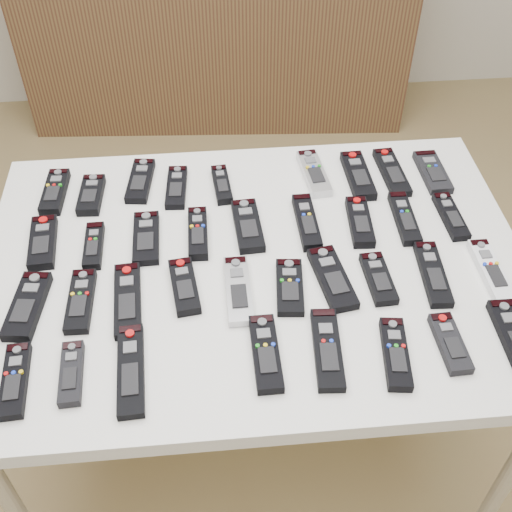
{
  "coord_description": "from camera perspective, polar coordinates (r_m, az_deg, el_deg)",
  "views": [
    {
      "loc": [
        -0.09,
        -1.09,
        1.83
      ],
      "look_at": [
        0.01,
        -0.07,
        0.8
      ],
      "focal_mm": 45.0,
      "sensor_mm": 36.0,
      "label": 1
    }
  ],
  "objects": [
    {
      "name": "remote_16",
      "position": [
        1.6,
        13.06,
        3.29
      ],
      "size": [
        0.05,
        0.18,
        0.02
      ],
      "primitive_type": "cube",
      "rotation": [
        0.0,
        0.0,
        -0.03
      ],
      "color": "black",
      "rests_on": "table"
    },
    {
      "name": "remote_8",
      "position": [
        1.77,
        15.42,
        7.2
      ],
      "size": [
        0.06,
        0.17,
        0.02
      ],
      "primitive_type": "cube",
      "rotation": [
        0.0,
        0.0,
        0.02
      ],
      "color": "black",
      "rests_on": "table"
    },
    {
      "name": "remote_0",
      "position": [
        1.72,
        -17.45,
        5.46
      ],
      "size": [
        0.06,
        0.17,
        0.02
      ],
      "primitive_type": "cube",
      "rotation": [
        0.0,
        0.0,
        -0.05
      ],
      "color": "black",
      "rests_on": "table"
    },
    {
      "name": "remote_32",
      "position": [
        1.3,
        6.36,
        -8.22
      ],
      "size": [
        0.07,
        0.2,
        0.02
      ],
      "primitive_type": "cube",
      "rotation": [
        0.0,
        0.0,
        -0.07
      ],
      "color": "black",
      "rests_on": "table"
    },
    {
      "name": "remote_17",
      "position": [
        1.64,
        16.93,
        3.4
      ],
      "size": [
        0.05,
        0.16,
        0.02
      ],
      "primitive_type": "cube",
      "rotation": [
        0.0,
        0.0,
        0.03
      ],
      "color": "black",
      "rests_on": "table"
    },
    {
      "name": "remote_5",
      "position": [
        1.71,
        5.16,
        7.33
      ],
      "size": [
        0.07,
        0.18,
        0.02
      ],
      "primitive_type": "cube",
      "rotation": [
        0.0,
        0.0,
        0.09
      ],
      "color": "#B7B7BC",
      "rests_on": "table"
    },
    {
      "name": "remote_24",
      "position": [
        1.43,
        6.8,
        -1.98
      ],
      "size": [
        0.09,
        0.19,
        0.02
      ],
      "primitive_type": "cube",
      "rotation": [
        0.0,
        0.0,
        0.15
      ],
      "color": "black",
      "rests_on": "table"
    },
    {
      "name": "remote_22",
      "position": [
        1.4,
        -1.58,
        -3.07
      ],
      "size": [
        0.06,
        0.19,
        0.02
      ],
      "primitive_type": "cube",
      "rotation": [
        0.0,
        0.0,
        0.01
      ],
      "color": "#B7B7BC",
      "rests_on": "table"
    },
    {
      "name": "remote_18",
      "position": [
        1.45,
        -19.66,
        -4.19
      ],
      "size": [
        0.08,
        0.18,
        0.02
      ],
      "primitive_type": "cube",
      "rotation": [
        0.0,
        0.0,
        -0.13
      ],
      "color": "black",
      "rests_on": "table"
    },
    {
      "name": "remote_9",
      "position": [
        1.58,
        -18.43,
        1.16
      ],
      "size": [
        0.07,
        0.17,
        0.02
      ],
      "primitive_type": "cube",
      "rotation": [
        0.0,
        0.0,
        0.07
      ],
      "color": "black",
      "rests_on": "table"
    },
    {
      "name": "remote_6",
      "position": [
        1.71,
        9.05,
        7.08
      ],
      "size": [
        0.06,
        0.19,
        0.02
      ],
      "primitive_type": "cube",
      "rotation": [
        0.0,
        0.0,
        0.03
      ],
      "color": "black",
      "rests_on": "table"
    },
    {
      "name": "remote_34",
      "position": [
        1.36,
        16.87,
        -7.42
      ],
      "size": [
        0.05,
        0.15,
        0.02
      ],
      "primitive_type": "cube",
      "rotation": [
        0.0,
        0.0,
        0.03
      ],
      "color": "black",
      "rests_on": "table"
    },
    {
      "name": "remote_7",
      "position": [
        1.74,
        11.97,
        7.29
      ],
      "size": [
        0.06,
        0.19,
        0.02
      ],
      "primitive_type": "cube",
      "rotation": [
        0.0,
        0.0,
        0.05
      ],
      "color": "black",
      "rests_on": "table"
    },
    {
      "name": "remote_12",
      "position": [
        1.53,
        -5.19,
        2.03
      ],
      "size": [
        0.05,
        0.17,
        0.02
      ],
      "primitive_type": "cube",
      "rotation": [
        0.0,
        0.0,
        -0.01
      ],
      "color": "black",
      "rests_on": "table"
    },
    {
      "name": "remote_10",
      "position": [
        1.54,
        -14.23,
        0.89
      ],
      "size": [
        0.04,
        0.14,
        0.02
      ],
      "primitive_type": "cube",
      "rotation": [
        0.0,
        0.0,
        0.01
      ],
      "color": "black",
      "rests_on": "table"
    },
    {
      "name": "remote_21",
      "position": [
        1.41,
        -6.38,
        -2.7
      ],
      "size": [
        0.07,
        0.16,
        0.02
      ],
      "primitive_type": "cube",
      "rotation": [
        0.0,
        0.0,
        0.12
      ],
      "color": "black",
      "rests_on": "table"
    },
    {
      "name": "remote_29",
      "position": [
        1.31,
        -16.09,
        -9.99
      ],
      "size": [
        0.05,
        0.14,
        0.02
      ],
      "primitive_type": "cube",
      "rotation": [
        0.0,
        0.0,
        0.05
      ],
      "color": "black",
      "rests_on": "table"
    },
    {
      "name": "remote_2",
      "position": [
        1.7,
        -10.24,
        6.59
      ],
      "size": [
        0.07,
        0.17,
        0.02
      ],
      "primitive_type": "cube",
      "rotation": [
        0.0,
        0.0,
        -0.12
      ],
      "color": "black",
      "rests_on": "table"
    },
    {
      "name": "remote_23",
      "position": [
        1.41,
        3.01,
        -2.77
      ],
      "size": [
        0.07,
        0.16,
        0.02
      ],
      "primitive_type": "cube",
      "rotation": [
        0.0,
        0.0,
        -0.1
      ],
      "color": "black",
      "rests_on": "table"
    },
    {
      "name": "ground",
      "position": [
        2.13,
        -0.38,
        -14.05
      ],
      "size": [
        4.0,
        4.0,
        0.0
      ],
      "primitive_type": "plane",
      "color": "#95794C",
      "rests_on": "ground"
    },
    {
      "name": "remote_4",
      "position": [
        1.66,
        -3.06,
        6.35
      ],
      "size": [
        0.05,
        0.14,
        0.02
      ],
      "primitive_type": "cube",
      "rotation": [
        0.0,
        0.0,
        0.08
      ],
      "color": "black",
      "rests_on": "table"
    },
    {
      "name": "remote_19",
      "position": [
        1.43,
        -15.33,
        -3.87
      ],
      "size": [
        0.05,
        0.17,
        0.02
      ],
      "primitive_type": "cube",
      "rotation": [
        0.0,
        0.0,
        -0.02
      ],
      "color": "black",
      "rests_on": "table"
    },
    {
      "name": "remote_11",
      "position": [
        1.53,
        -9.73,
        1.59
      ],
      "size": [
        0.06,
        0.17,
        0.02
      ],
      "primitive_type": "cube",
      "rotation": [
        0.0,
        0.0,
        0.01
      ],
      "color": "black",
      "rests_on": "table"
    },
    {
      "name": "remote_14",
      "position": [
        1.56,
        4.53,
        3.05
      ],
      "size": [
        0.05,
        0.19,
        0.02
      ],
      "primitive_type": "cube",
      "rotation": [
        0.0,
        0.0,
        0.02
      ],
      "color": "black",
      "rests_on": "table"
    },
    {
      "name": "remote_15",
      "position": [
        1.57,
        9.22,
        3.02
      ],
      "size": [
        0.06,
        0.17,
        0.02
      ],
      "primitive_type": "cube",
      "rotation": [
        0.0,
        0.0,
        -0.06
      ],
      "color": "black",
      "rests_on": "table"
    },
    {
      "name": "table",
      "position": [
        1.51,
        0.0,
        -2.08
      ],
      "size": [
        1.25,
        0.88,
        0.78
      ],
      "color": "white",
      "rests_on": "ground"
    },
    {
      "name": "sideboard",
      "position": [
        3.19,
        -3.56,
        19.3
      ],
      "size": [
        1.81,
        0.51,
        0.9
      ],
      "primitive_type": "cube",
      "rotation": [
        0.0,
        0.0,
        -0.07
      ],
      "color": "#43261B",
      "rests_on": "ground"
    },
    {
      "name": "remote_28",
      "position": [
        1.34,
        -20.64,
        -10.31
      ],
      "size": [
        0.06,
        0.17,
        0.02
      ],
      "primitive_type": "cube",
      "rotation": [
        0.0,
        0.0,
        0.06
      ],
      "color": "black",
      "rests_on": "table"
    },
    {
      "name": "remote_20",
      "position": [
        1.41,
        -11.34,
        -3.84
      ],
      "size": [
        0.07,
        0.21,
        0.02
      ],
      "primitive_type": "cube",
      "rotation": [
        0.0,
        0.0,
        0.06
      ],
      "color": "black",
      "rests_on": "table"
    },
    {
      "name": "remote_26",
      "position": [
        1.48,
        15.44,
        -1.53
      ],
      "size": [
        0.06,
        0.19,
        0.02
      ],
      "primitive_type": "cube",
      "rotation": [
        0.0,
        0.0,
        -0.06
      ],
      "color": "black",
      "rests_on": "table"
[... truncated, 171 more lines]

